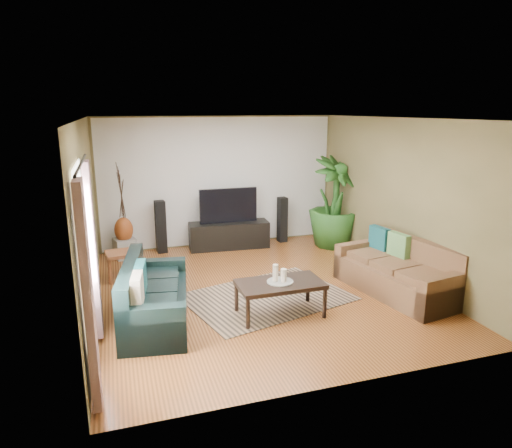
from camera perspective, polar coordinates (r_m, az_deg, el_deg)
name	(u,v)px	position (r m, az deg, el deg)	size (l,w,h in m)	color
floor	(260,290)	(7.44, 0.47, -8.23)	(5.50, 5.50, 0.00)	#9F5A29
ceiling	(260,119)	(6.88, 0.52, 13.05)	(5.50, 5.50, 0.00)	white
wall_back	(219,182)	(9.64, -4.60, 5.28)	(5.00, 5.00, 0.00)	brown
wall_front	(346,265)	(4.59, 11.22, -5.00)	(5.00, 5.00, 0.00)	brown
wall_left	(88,220)	(6.71, -20.25, 0.50)	(5.50, 5.50, 0.00)	brown
wall_right	(399,199)	(8.15, 17.48, 3.02)	(5.50, 5.50, 0.00)	brown
backwall_panel	(220,182)	(9.63, -4.58, 5.28)	(4.90, 4.90, 0.00)	white
window_pane	(84,249)	(5.15, -20.73, -2.96)	(1.80, 1.80, 0.00)	white
curtain_near	(88,298)	(4.52, -20.24, -8.65)	(0.08, 0.35, 2.20)	gray
curtain_far	(93,251)	(5.94, -19.71, -3.18)	(0.08, 0.35, 2.20)	gray
curtain_rod	(81,164)	(4.97, -21.06, 7.04)	(0.03, 0.03, 1.90)	black
sofa_left	(156,292)	(6.41, -12.43, -8.28)	(1.90, 0.82, 0.85)	black
sofa_right	(397,267)	(7.51, 17.19, -5.20)	(2.02, 0.91, 0.85)	brown
area_rug	(267,297)	(7.16, 1.40, -9.11)	(2.39, 1.69, 0.01)	#9C7B5C
coffee_table	(280,298)	(6.52, 3.01, -9.27)	(1.20, 0.65, 0.49)	black
candle_tray	(280,282)	(6.42, 3.03, -7.20)	(0.37, 0.37, 0.02)	gray
candle_tall	(275,273)	(6.38, 2.45, -6.10)	(0.08, 0.08, 0.24)	beige
candle_mid	(284,275)	(6.37, 3.51, -6.44)	(0.08, 0.08, 0.18)	white
candle_short	(283,274)	(6.47, 3.44, -6.25)	(0.08, 0.08, 0.15)	white
tv_stand	(229,235)	(9.55, -3.39, -1.39)	(1.65, 0.49, 0.55)	black
television	(228,205)	(9.42, -3.48, 2.34)	(1.21, 0.07, 0.71)	black
speaker_left	(161,227)	(9.36, -11.82, -0.35)	(0.19, 0.21, 1.07)	black
speaker_right	(282,220)	(9.96, 3.31, 0.56)	(0.18, 0.20, 0.98)	black
potted_plant	(335,202)	(9.67, 9.79, 2.71)	(1.06, 1.06, 1.89)	#22521B
plant_pot	(333,239)	(9.86, 9.59, -1.91)	(0.35, 0.35, 0.27)	black
pedestal	(125,248)	(9.29, -16.05, -2.91)	(0.39, 0.39, 0.39)	gray
vase	(124,230)	(9.19, -16.20, -0.71)	(0.35, 0.35, 0.49)	brown
side_table	(121,265)	(8.15, -16.53, -4.99)	(0.46, 0.46, 0.48)	brown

